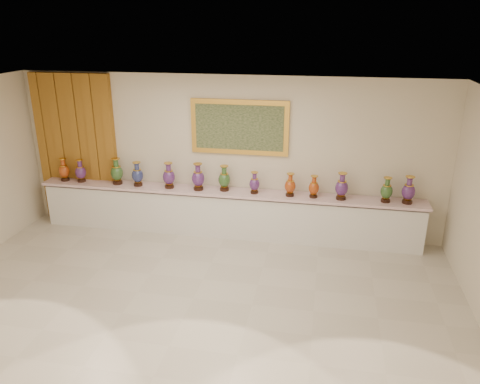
% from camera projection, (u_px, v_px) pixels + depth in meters
% --- Properties ---
extents(ground, '(8.00, 8.00, 0.00)m').
position_uv_depth(ground, '(193.00, 298.00, 6.97)').
color(ground, beige).
rests_on(ground, ground).
extents(room, '(8.00, 8.00, 8.00)m').
position_uv_depth(room, '(102.00, 146.00, 9.11)').
color(room, beige).
rests_on(room, ground).
extents(counter, '(7.28, 0.48, 0.90)m').
position_uv_depth(counter, '(226.00, 213.00, 8.91)').
color(counter, white).
rests_on(counter, ground).
extents(vase_0, '(0.23, 0.23, 0.46)m').
position_uv_depth(vase_0, '(64.00, 171.00, 9.23)').
color(vase_0, '#33190E').
rests_on(vase_0, counter).
extents(vase_1, '(0.25, 0.25, 0.45)m').
position_uv_depth(vase_1, '(81.00, 172.00, 9.16)').
color(vase_1, '#33190E').
rests_on(vase_1, counter).
extents(vase_2, '(0.28, 0.28, 0.51)m').
position_uv_depth(vase_2, '(117.00, 172.00, 9.03)').
color(vase_2, '#33190E').
rests_on(vase_2, counter).
extents(vase_3, '(0.28, 0.28, 0.47)m').
position_uv_depth(vase_3, '(137.00, 175.00, 8.94)').
color(vase_3, '#33190E').
rests_on(vase_3, counter).
extents(vase_4, '(0.30, 0.30, 0.50)m').
position_uv_depth(vase_4, '(169.00, 177.00, 8.82)').
color(vase_4, '#33190E').
rests_on(vase_4, counter).
extents(vase_5, '(0.24, 0.24, 0.52)m').
position_uv_depth(vase_5, '(198.00, 178.00, 8.71)').
color(vase_5, '#33190E').
rests_on(vase_5, counter).
extents(vase_6, '(0.27, 0.27, 0.48)m').
position_uv_depth(vase_6, '(224.00, 179.00, 8.68)').
color(vase_6, '#33190E').
rests_on(vase_6, counter).
extents(vase_7, '(0.20, 0.20, 0.41)m').
position_uv_depth(vase_7, '(254.00, 184.00, 8.56)').
color(vase_7, '#33190E').
rests_on(vase_7, counter).
extents(vase_8, '(0.25, 0.25, 0.43)m').
position_uv_depth(vase_8, '(290.00, 186.00, 8.42)').
color(vase_8, '#33190E').
rests_on(vase_8, counter).
extents(vase_9, '(0.24, 0.24, 0.41)m').
position_uv_depth(vase_9, '(314.00, 188.00, 8.36)').
color(vase_9, '#33190E').
rests_on(vase_9, counter).
extents(vase_10, '(0.27, 0.27, 0.49)m').
position_uv_depth(vase_10, '(342.00, 187.00, 8.25)').
color(vase_10, '#33190E').
rests_on(vase_10, counter).
extents(vase_11, '(0.26, 0.26, 0.45)m').
position_uv_depth(vase_11, '(387.00, 191.00, 8.14)').
color(vase_11, '#33190E').
rests_on(vase_11, counter).
extents(vase_12, '(0.26, 0.26, 0.49)m').
position_uv_depth(vase_12, '(408.00, 191.00, 8.07)').
color(vase_12, '#33190E').
rests_on(vase_12, counter).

